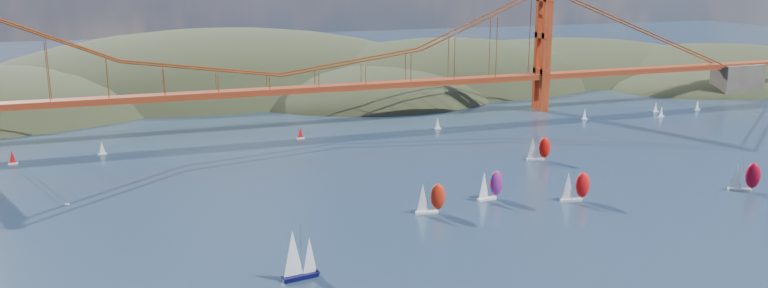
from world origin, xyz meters
TOP-DOWN VIEW (x-y plane):
  - headlands at (44.95, 278.29)m, footprint 725.00×225.00m
  - bridge at (-1.75, 180.00)m, footprint 552.00×12.00m
  - sloop_navy at (-27.99, 31.47)m, footprint 8.23×5.11m
  - racer_0 at (15.19, 61.89)m, footprint 8.26×4.00m
  - racer_1 at (57.96, 58.16)m, footprint 8.41×4.51m
  - racer_2 at (110.42, 49.76)m, footprint 8.61×6.97m
  - racer_3 at (71.67, 100.81)m, footprint 8.18×5.06m
  - racer_rwb at (35.89, 67.28)m, footprint 8.34×3.98m
  - distant_boat_2 at (-96.61, 155.15)m, footprint 3.00×2.00m
  - distant_boat_3 at (-68.51, 159.26)m, footprint 3.00×2.00m
  - distant_boat_4 at (126.65, 154.31)m, footprint 3.00×2.00m
  - distant_boat_5 at (161.18, 147.44)m, footprint 3.00×2.00m
  - distant_boat_6 at (166.53, 157.78)m, footprint 3.00×2.00m
  - distant_boat_7 at (187.47, 154.94)m, footprint 3.00×2.00m
  - distant_boat_8 at (59.25, 157.69)m, footprint 3.00×2.00m
  - distant_boat_9 at (2.80, 159.42)m, footprint 3.00×2.00m
  - gull at (-71.11, 24.51)m, footprint 0.90×0.25m

SIDE VIEW (x-z plane):
  - headlands at x=44.95m, z-range -60.46..35.54m
  - distant_boat_2 at x=-96.61m, z-range 0.06..4.76m
  - distant_boat_3 at x=-68.51m, z-range 0.06..4.76m
  - distant_boat_4 at x=126.65m, z-range 0.06..4.76m
  - distant_boat_5 at x=161.18m, z-range 0.06..4.76m
  - distant_boat_6 at x=166.53m, z-range 0.06..4.76m
  - distant_boat_7 at x=187.47m, z-range 0.06..4.76m
  - distant_boat_8 at x=59.25m, z-range 0.06..4.76m
  - distant_boat_9 at x=2.80m, z-range 0.06..4.76m
  - racer_3 at x=71.67m, z-range -0.25..8.90m
  - racer_0 at x=15.19m, z-range -0.26..9.06m
  - racer_rwb at x=35.89m, z-range -0.26..9.14m
  - racer_1 at x=57.96m, z-range -0.26..9.17m
  - racer_2 at x=110.42m, z-range -0.27..9.57m
  - sloop_navy at x=-27.99m, z-range -0.72..11.62m
  - gull at x=-71.11m, z-range 23.54..23.71m
  - bridge at x=-1.75m, z-range 4.73..59.73m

